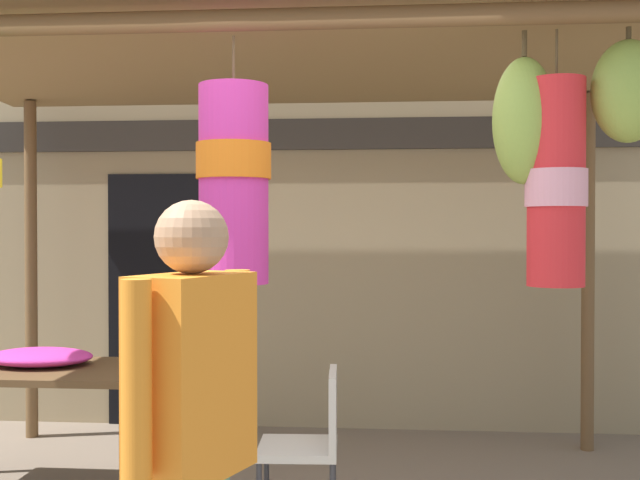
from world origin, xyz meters
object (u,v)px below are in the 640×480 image
object	(u,v)px
display_table	(38,380)
folding_chair	(313,436)
flower_heap_on_table	(41,357)
customer_foreground	(192,423)

from	to	relation	value
display_table	folding_chair	xyz separation A→B (m)	(1.66, -0.44, -0.18)
display_table	flower_heap_on_table	size ratio (longest dim) A/B	2.16
display_table	flower_heap_on_table	bearing A→B (deg)	91.41
folding_chair	customer_foreground	size ratio (longest dim) A/B	0.51
customer_foreground	flower_heap_on_table	bearing A→B (deg)	124.42
flower_heap_on_table	folding_chair	world-z (taller)	flower_heap_on_table
display_table	folding_chair	world-z (taller)	folding_chair
flower_heap_on_table	customer_foreground	size ratio (longest dim) A/B	0.38
flower_heap_on_table	customer_foreground	distance (m)	2.57
customer_foreground	display_table	bearing A→B (deg)	125.01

